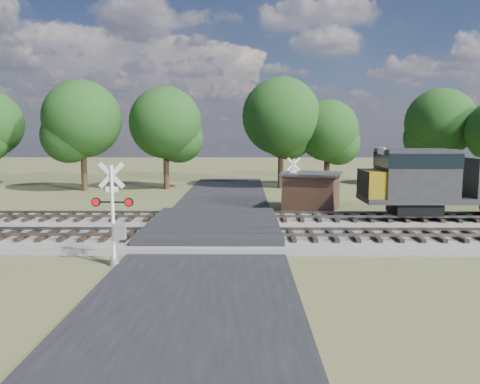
{
  "coord_description": "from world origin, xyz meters",
  "views": [
    {
      "loc": [
        1.69,
        -24.54,
        5.36
      ],
      "look_at": [
        1.43,
        2.0,
        2.02
      ],
      "focal_mm": 35.0,
      "sensor_mm": 36.0,
      "label": 1
    }
  ],
  "objects": [
    {
      "name": "equipment_shed",
      "position": [
        6.42,
        8.25,
        1.33
      ],
      "size": [
        4.87,
        4.87,
        2.63
      ],
      "rotation": [
        0.0,
        0.0,
        -0.32
      ],
      "color": "#4F3122",
      "rests_on": "ground"
    },
    {
      "name": "crossing_panel",
      "position": [
        0.0,
        0.5,
        0.32
      ],
      "size": [
        7.0,
        9.0,
        0.62
      ],
      "primitive_type": "cube",
      "color": "#262628",
      "rests_on": "ground"
    },
    {
      "name": "treeline",
      "position": [
        9.16,
        21.14,
        6.47
      ],
      "size": [
        83.29,
        11.02,
        11.81
      ],
      "color": "black",
      "rests_on": "ground"
    },
    {
      "name": "ballast_bed",
      "position": [
        10.0,
        0.5,
        0.15
      ],
      "size": [
        140.0,
        10.0,
        0.3
      ],
      "primitive_type": "cube",
      "color": "gray",
      "rests_on": "ground"
    },
    {
      "name": "crossing_signal_far",
      "position": [
        5.01,
        7.78,
        1.55
      ],
      "size": [
        1.5,
        0.32,
        3.72
      ],
      "rotation": [
        0.0,
        0.0,
        3.2
      ],
      "color": "silver",
      "rests_on": "ground"
    },
    {
      "name": "ground",
      "position": [
        0.0,
        0.0,
        0.0
      ],
      "size": [
        160.0,
        160.0,
        0.0
      ],
      "primitive_type": "plane",
      "color": "#49502A",
      "rests_on": "ground"
    },
    {
      "name": "track_far",
      "position": [
        3.12,
        3.0,
        0.41
      ],
      "size": [
        140.0,
        2.6,
        0.33
      ],
      "color": "black",
      "rests_on": "ballast_bed"
    },
    {
      "name": "crossing_signal_near",
      "position": [
        -3.53,
        -6.05,
        1.76
      ],
      "size": [
        1.71,
        0.37,
        4.23
      ],
      "rotation": [
        0.0,
        0.0,
        -0.04
      ],
      "color": "silver",
      "rests_on": "ground"
    },
    {
      "name": "track_near",
      "position": [
        3.12,
        -2.0,
        0.41
      ],
      "size": [
        140.0,
        2.6,
        0.33
      ],
      "color": "black",
      "rests_on": "ballast_bed"
    },
    {
      "name": "road",
      "position": [
        0.0,
        0.0,
        0.04
      ],
      "size": [
        7.0,
        60.0,
        0.08
      ],
      "primitive_type": "cube",
      "color": "black",
      "rests_on": "ground"
    }
  ]
}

